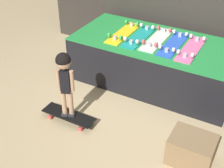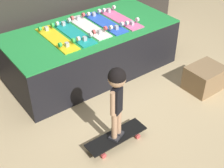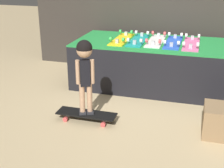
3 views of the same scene
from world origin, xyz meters
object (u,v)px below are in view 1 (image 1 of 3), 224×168
object	(u,v)px
skateboard_pink_on_rack	(191,48)
storage_box	(191,149)
skateboard_on_floor	(69,116)
skateboard_yellow_on_rack	(124,33)
skateboard_teal_on_rack	(140,36)
skateboard_blue_on_rack	(174,44)
skateboard_white_on_rack	(157,39)
child	(64,73)

from	to	relation	value
skateboard_pink_on_rack	storage_box	distance (m)	1.33
skateboard_pink_on_rack	skateboard_on_floor	world-z (taller)	skateboard_pink_on_rack
skateboard_yellow_on_rack	skateboard_teal_on_rack	bearing A→B (deg)	0.10
skateboard_teal_on_rack	skateboard_pink_on_rack	world-z (taller)	same
skateboard_yellow_on_rack	skateboard_pink_on_rack	bearing A→B (deg)	-0.33
skateboard_teal_on_rack	skateboard_blue_on_rack	bearing A→B (deg)	1.49
skateboard_pink_on_rack	storage_box	size ratio (longest dim) A/B	1.72
skateboard_on_floor	skateboard_pink_on_rack	bearing A→B (deg)	51.14
skateboard_teal_on_rack	skateboard_white_on_rack	xyz separation A→B (m)	(0.23, 0.03, 0.00)
storage_box	skateboard_teal_on_rack	bearing A→B (deg)	134.23
skateboard_teal_on_rack	skateboard_on_floor	bearing A→B (deg)	-103.56
skateboard_blue_on_rack	skateboard_on_floor	xyz separation A→B (m)	(-0.77, -1.27, -0.57)
skateboard_blue_on_rack	skateboard_pink_on_rack	bearing A→B (deg)	-4.40
skateboard_blue_on_rack	storage_box	size ratio (longest dim) A/B	1.72
child	storage_box	distance (m)	1.53
skateboard_teal_on_rack	child	size ratio (longest dim) A/B	0.93
skateboard_white_on_rack	skateboard_blue_on_rack	size ratio (longest dim) A/B	1.00
skateboard_pink_on_rack	skateboard_white_on_rack	bearing A→B (deg)	175.10
skateboard_pink_on_rack	skateboard_blue_on_rack	bearing A→B (deg)	175.60
skateboard_white_on_rack	skateboard_pink_on_rack	distance (m)	0.47
skateboard_teal_on_rack	storage_box	size ratio (longest dim) A/B	1.72
skateboard_on_floor	skateboard_white_on_rack	bearing A→B (deg)	67.37
storage_box	skateboard_on_floor	bearing A→B (deg)	-176.42
skateboard_yellow_on_rack	child	bearing A→B (deg)	-93.11
skateboard_blue_on_rack	skateboard_teal_on_rack	bearing A→B (deg)	-178.51
skateboard_on_floor	child	bearing A→B (deg)	135.00
skateboard_teal_on_rack	storage_box	xyz separation A→B (m)	(1.13, -1.17, -0.49)
storage_box	skateboard_pink_on_rack	bearing A→B (deg)	110.36
skateboard_teal_on_rack	child	world-z (taller)	child
skateboard_blue_on_rack	skateboard_on_floor	world-z (taller)	skateboard_blue_on_rack
skateboard_white_on_rack	storage_box	bearing A→B (deg)	-53.13
skateboard_blue_on_rack	skateboard_yellow_on_rack	bearing A→B (deg)	-178.98
skateboard_white_on_rack	child	distance (m)	1.40
skateboard_blue_on_rack	child	bearing A→B (deg)	-121.35
skateboard_yellow_on_rack	storage_box	size ratio (longest dim) A/B	1.72
child	storage_box	world-z (taller)	child
skateboard_yellow_on_rack	skateboard_white_on_rack	size ratio (longest dim) A/B	1.00
skateboard_yellow_on_rack	child	size ratio (longest dim) A/B	0.93
skateboard_white_on_rack	skateboard_blue_on_rack	xyz separation A→B (m)	(0.23, -0.02, 0.00)
child	skateboard_yellow_on_rack	bearing A→B (deg)	64.05
skateboard_white_on_rack	skateboard_on_floor	bearing A→B (deg)	-112.63
skateboard_teal_on_rack	child	xyz separation A→B (m)	(-0.30, -1.26, 0.02)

